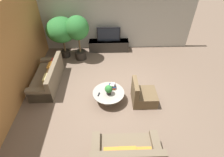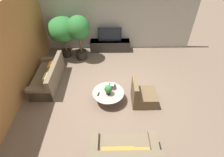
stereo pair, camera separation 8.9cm
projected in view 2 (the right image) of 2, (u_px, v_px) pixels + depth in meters
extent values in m
plane|color=brown|center=(116.00, 92.00, 6.36)|extent=(24.00, 24.00, 0.00)
cube|color=#A39E93|center=(114.00, 18.00, 7.90)|extent=(7.40, 0.12, 3.00)
cube|color=#B2753D|center=(13.00, 54.00, 5.52)|extent=(0.12, 7.40, 3.00)
cube|color=#2D2823|center=(110.00, 46.00, 8.45)|extent=(1.88, 0.48, 0.51)
cube|color=#2D2823|center=(110.00, 41.00, 8.29)|extent=(1.92, 0.50, 0.02)
cube|color=black|center=(110.00, 34.00, 8.07)|extent=(1.08, 0.08, 0.67)
cube|color=black|center=(110.00, 35.00, 8.04)|extent=(0.99, 0.00, 0.60)
cube|color=black|center=(110.00, 41.00, 8.28)|extent=(0.32, 0.13, 0.02)
cylinder|color=#756656|center=(108.00, 100.00, 6.02)|extent=(0.58, 0.58, 0.02)
cylinder|color=#756656|center=(108.00, 97.00, 5.91)|extent=(0.10, 0.10, 0.37)
cylinder|color=gray|center=(108.00, 92.00, 5.79)|extent=(1.05, 1.05, 0.02)
cube|color=brown|center=(48.00, 78.00, 6.60)|extent=(0.84, 2.01, 0.42)
cube|color=brown|center=(55.00, 70.00, 6.34)|extent=(0.16, 2.01, 0.42)
cube|color=brown|center=(53.00, 63.00, 7.26)|extent=(0.84, 0.20, 0.54)
cube|color=brown|center=(40.00, 94.00, 5.87)|extent=(0.84, 0.20, 0.54)
cube|color=#B23328|center=(54.00, 63.00, 6.78)|extent=(0.13, 0.33, 0.30)
cube|color=orange|center=(52.00, 68.00, 6.50)|extent=(0.18, 0.38, 0.36)
cube|color=olive|center=(49.00, 74.00, 6.24)|extent=(0.16, 0.34, 0.32)
cube|color=tan|center=(46.00, 80.00, 5.95)|extent=(0.14, 0.39, 0.36)
cube|color=brown|center=(124.00, 153.00, 4.36)|extent=(1.67, 0.84, 0.42)
cube|color=brown|center=(153.00, 151.00, 4.33)|extent=(0.20, 0.84, 0.54)
cube|color=brown|center=(94.00, 152.00, 4.32)|extent=(0.20, 0.84, 0.54)
cube|color=orange|center=(141.00, 152.00, 3.99)|extent=(0.36, 0.17, 0.34)
cube|color=orange|center=(125.00, 152.00, 3.98)|extent=(0.38, 0.14, 0.35)
cube|color=orange|center=(109.00, 153.00, 3.98)|extent=(0.36, 0.13, 0.33)
cube|color=brown|center=(144.00, 97.00, 5.85)|extent=(0.80, 0.76, 0.40)
cube|color=brown|center=(135.00, 88.00, 5.57)|extent=(0.14, 0.76, 0.46)
cylinder|color=black|center=(67.00, 53.00, 8.12)|extent=(0.38, 0.38, 0.30)
cylinder|color=brown|center=(66.00, 45.00, 7.87)|extent=(0.08, 0.08, 0.49)
ellipsoid|color=#286B2D|center=(62.00, 29.00, 7.38)|extent=(1.27, 1.27, 1.04)
cylinder|color=black|center=(82.00, 55.00, 7.95)|extent=(0.49, 0.49, 0.37)
cylinder|color=brown|center=(81.00, 45.00, 7.64)|extent=(0.08, 0.08, 0.60)
ellipsoid|color=#286B2D|center=(78.00, 28.00, 7.13)|extent=(0.96, 0.96, 0.99)
cylinder|color=black|center=(108.00, 93.00, 5.69)|extent=(0.15, 0.15, 0.11)
sphere|color=#286B2D|center=(108.00, 89.00, 5.59)|extent=(0.25, 0.25, 0.25)
cube|color=gold|center=(112.00, 87.00, 5.94)|extent=(0.23, 0.25, 0.04)
cube|color=#A32823|center=(113.00, 87.00, 5.92)|extent=(0.20, 0.26, 0.02)
cube|color=#2D4C84|center=(112.00, 86.00, 5.90)|extent=(0.23, 0.23, 0.04)
cube|color=#232326|center=(112.00, 85.00, 5.89)|extent=(0.21, 0.25, 0.03)
cube|color=beige|center=(112.00, 84.00, 5.87)|extent=(0.16, 0.20, 0.04)
cube|color=black|center=(98.00, 94.00, 5.70)|extent=(0.08, 0.16, 0.02)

